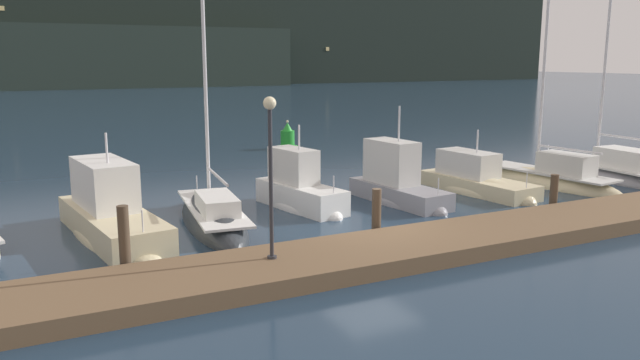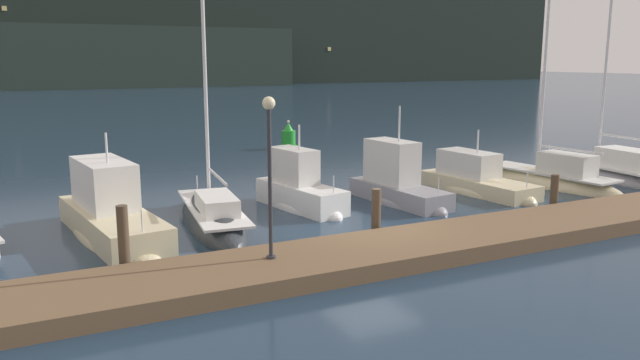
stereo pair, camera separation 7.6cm
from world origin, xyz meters
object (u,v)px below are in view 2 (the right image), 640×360
object	(u,v)px
motorboat_berth_3	(111,222)
channel_buoy	(289,138)
motorboat_berth_5	(300,197)
sailboat_berth_9	(610,175)
sailboat_berth_8	(550,181)
sailboat_berth_4	(213,221)
motorboat_berth_7	(476,186)
dock_lamppost	(269,152)
motorboat_berth_6	(397,191)

from	to	relation	value
motorboat_berth_3	channel_buoy	size ratio (longest dim) A/B	4.04
motorboat_berth_5	channel_buoy	bearing A→B (deg)	67.84
sailboat_berth_9	sailboat_berth_8	bearing A→B (deg)	179.11
sailboat_berth_4	sailboat_berth_9	world-z (taller)	sailboat_berth_9
sailboat_berth_9	channel_buoy	world-z (taller)	sailboat_berth_9
motorboat_berth_7	motorboat_berth_5	bearing A→B (deg)	174.89
motorboat_berth_5	channel_buoy	size ratio (longest dim) A/B	2.73
motorboat_berth_3	channel_buoy	world-z (taller)	motorboat_berth_3
sailboat_berth_9	motorboat_berth_3	bearing A→B (deg)	179.13
motorboat_berth_3	dock_lamppost	distance (m)	6.86
sailboat_berth_9	motorboat_berth_5	bearing A→B (deg)	175.92
sailboat_berth_8	dock_lamppost	bearing A→B (deg)	-160.88
sailboat_berth_8	motorboat_berth_5	bearing A→B (deg)	174.89
motorboat_berth_5	motorboat_berth_6	distance (m)	3.82
sailboat_berth_9	dock_lamppost	distance (m)	19.72
sailboat_berth_4	sailboat_berth_9	size ratio (longest dim) A/B	0.92
motorboat_berth_3	sailboat_berth_8	size ratio (longest dim) A/B	0.78
sailboat_berth_4	motorboat_berth_7	bearing A→B (deg)	0.46
motorboat_berth_5	motorboat_berth_6	size ratio (longest dim) A/B	0.91
sailboat_berth_4	dock_lamppost	xyz separation A→B (m)	(-0.16, -5.48, 3.05)
motorboat_berth_6	motorboat_berth_5	bearing A→B (deg)	168.15
dock_lamppost	channel_buoy	bearing A→B (deg)	65.23
motorboat_berth_6	sailboat_berth_8	bearing A→B (deg)	-1.78
sailboat_berth_4	motorboat_berth_5	size ratio (longest dim) A/B	2.16
motorboat_berth_5	channel_buoy	distance (m)	15.51
sailboat_berth_4	dock_lamppost	world-z (taller)	sailboat_berth_4
motorboat_berth_3	dock_lamppost	size ratio (longest dim) A/B	1.73
motorboat_berth_6	sailboat_berth_8	distance (m)	7.71
channel_buoy	sailboat_berth_8	bearing A→B (deg)	-70.05
motorboat_berth_3	sailboat_berth_9	size ratio (longest dim) A/B	0.63
sailboat_berth_8	channel_buoy	xyz separation A→B (m)	(-5.58, 15.39, 0.46)
sailboat_berth_4	motorboat_berth_6	world-z (taller)	sailboat_berth_4
sailboat_berth_4	motorboat_berth_7	world-z (taller)	sailboat_berth_4
sailboat_berth_9	dock_lamppost	bearing A→B (deg)	-164.60
sailboat_berth_9	sailboat_berth_4	bearing A→B (deg)	179.06
motorboat_berth_5	motorboat_berth_7	bearing A→B (deg)	-5.11
motorboat_berth_6	dock_lamppost	xyz separation A→B (m)	(-7.40, -5.47, 2.74)
sailboat_berth_4	dock_lamppost	bearing A→B (deg)	-91.63
sailboat_berth_8	motorboat_berth_7	bearing A→B (deg)	174.90
sailboat_berth_4	motorboat_berth_5	bearing A→B (deg)	12.44
sailboat_berth_4	motorboat_berth_7	size ratio (longest dim) A/B	1.70
motorboat_berth_5	channel_buoy	xyz separation A→B (m)	(5.85, 14.36, 0.23)
motorboat_berth_6	motorboat_berth_7	xyz separation A→B (m)	(3.92, 0.10, -0.18)
motorboat_berth_6	channel_buoy	distance (m)	15.30
channel_buoy	sailboat_berth_4	bearing A→B (deg)	-121.73
motorboat_berth_6	channel_buoy	world-z (taller)	motorboat_berth_6
motorboat_berth_5	motorboat_berth_7	world-z (taller)	motorboat_berth_5
motorboat_berth_7	sailboat_berth_8	world-z (taller)	sailboat_berth_8
motorboat_berth_5	channel_buoy	world-z (taller)	motorboat_berth_5
motorboat_berth_7	sailboat_berth_8	distance (m)	3.80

